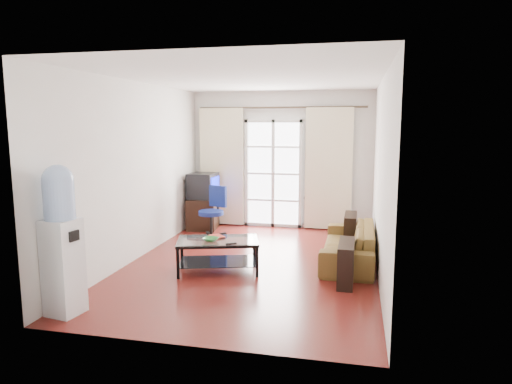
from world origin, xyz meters
The scene contains 20 objects.
floor centered at (0.00, 0.00, 0.00)m, with size 5.20×5.20×0.00m, color maroon.
ceiling centered at (0.00, 0.00, 2.70)m, with size 5.20×5.20×0.00m, color white.
wall_back centered at (0.00, 2.60, 1.35)m, with size 3.60×0.02×2.70m, color white.
wall_front centered at (0.00, -2.60, 1.35)m, with size 3.60×0.02×2.70m, color white.
wall_left centered at (-1.80, 0.00, 1.35)m, with size 0.02×5.20×2.70m, color white.
wall_right centered at (1.80, 0.00, 1.35)m, with size 0.02×5.20×2.70m, color white.
french_door centered at (-0.15, 2.54, 1.07)m, with size 1.16×0.06×2.15m.
curtain_rod centered at (0.00, 2.50, 2.38)m, with size 0.04×0.04×3.30m, color #4C3F2D.
curtain_left centered at (-1.20, 2.48, 1.20)m, with size 0.90×0.07×2.35m, color #F2EAC3.
curtain_right centered at (0.95, 2.48, 1.20)m, with size 0.90×0.07×2.35m, color #F2EAC3.
radiator centered at (0.80, 2.50, 0.33)m, with size 0.64×0.12×0.64m, color gray.
sofa centered at (1.39, 0.43, 0.28)m, with size 0.76×1.89×0.55m, color brown.
coffee_table centered at (-0.40, -0.42, 0.29)m, with size 1.26×0.93×0.46m.
bowl centered at (-0.47, -0.52, 0.48)m, with size 0.25×0.25×0.05m, color #318839.
book centered at (-0.52, -0.35, 0.47)m, with size 0.28×0.28×0.02m, color maroon.
remote centered at (-0.15, -0.60, 0.46)m, with size 0.15×0.04×0.02m, color black.
tv_stand centered at (-1.49, 2.15, 0.30)m, with size 0.55×0.83×0.61m, color black.
crt_tv centered at (-1.49, 2.08, 0.86)m, with size 0.57×0.56×0.50m.
task_chair centered at (-1.07, 1.41, 0.28)m, with size 0.82×0.82×0.94m.
water_cooler centered at (-1.60, -2.18, 0.86)m, with size 0.39×0.38×1.64m.
Camera 1 is at (1.47, -6.39, 2.07)m, focal length 32.00 mm.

